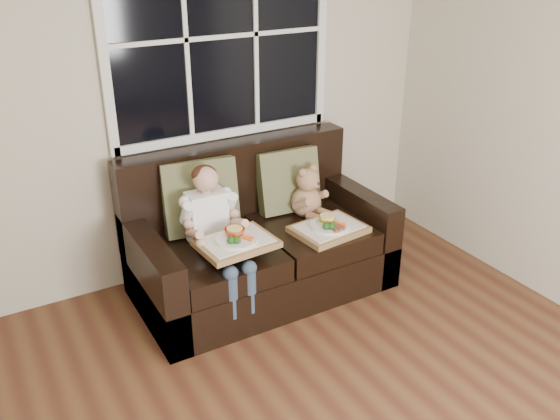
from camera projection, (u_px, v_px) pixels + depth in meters
room_walls at (391, 196)px, 1.67m from camera, size 4.52×5.02×2.71m
window_back at (221, 36)px, 3.88m from camera, size 1.62×0.04×1.37m
loveseat at (257, 246)px, 4.08m from camera, size 1.70×0.92×0.96m
pillow_left at (200, 197)px, 3.89m from camera, size 0.52×0.30×0.50m
pillow_right at (288, 181)px, 4.20m from camera, size 0.46×0.24×0.46m
child at (213, 222)px, 3.69m from camera, size 0.36×0.59×0.81m
teddy_bear at (307, 196)px, 4.14m from camera, size 0.27×0.32×0.38m
tray_left at (236, 241)px, 3.57m from camera, size 0.48×0.38×0.10m
tray_right at (329, 228)px, 3.95m from camera, size 0.50×0.40×0.11m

